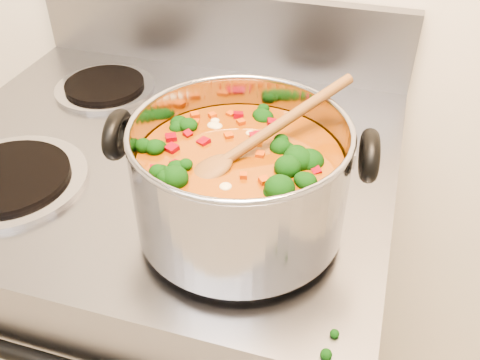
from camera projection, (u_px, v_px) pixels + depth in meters
The scene contains 4 objects.
electric_range at pixel (180, 314), 1.19m from camera, with size 0.79×0.71×1.08m.
stockpot at pixel (240, 181), 0.69m from camera, with size 0.34×0.28×0.17m.
wooden_spoon at pixel (248, 145), 0.67m from camera, with size 0.18×0.22×0.08m.
cooktop_crumbs at pixel (318, 159), 0.88m from camera, with size 0.19×0.03×0.01m.
Camera 1 is at (0.35, 0.48, 1.44)m, focal length 40.00 mm.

